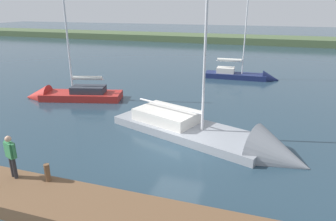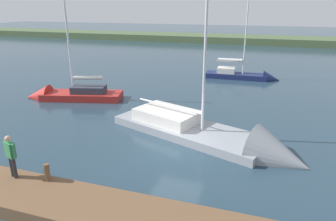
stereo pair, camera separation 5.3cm
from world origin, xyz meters
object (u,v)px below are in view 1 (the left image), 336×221
(sailboat_mid_channel, at_px, (67,96))
(sailboat_far_right, at_px, (245,77))
(mooring_post_near, at_px, (47,173))
(sailboat_behind_pier, at_px, (223,142))
(person_on_dock, at_px, (11,154))

(sailboat_mid_channel, bearing_deg, sailboat_far_right, -153.08)
(mooring_post_near, relative_size, sailboat_far_right, 0.08)
(sailboat_far_right, distance_m, sailboat_mid_channel, 16.47)
(sailboat_far_right, bearing_deg, mooring_post_near, -105.91)
(sailboat_far_right, relative_size, sailboat_behind_pier, 0.60)
(sailboat_mid_channel, xyz_separation_m, sailboat_behind_pier, (-12.40, 4.29, -0.06))
(sailboat_far_right, height_order, sailboat_behind_pier, sailboat_behind_pier)
(sailboat_far_right, xyz_separation_m, sailboat_mid_channel, (12.29, 10.96, 0.03))
(mooring_post_near, relative_size, sailboat_behind_pier, 0.05)
(sailboat_mid_channel, height_order, sailboat_behind_pier, sailboat_behind_pier)
(sailboat_far_right, xyz_separation_m, person_on_dock, (6.87, 21.73, 1.34))
(sailboat_far_right, bearing_deg, sailboat_behind_pier, -91.17)
(mooring_post_near, height_order, sailboat_behind_pier, sailboat_behind_pier)
(sailboat_far_right, height_order, person_on_dock, sailboat_far_right)
(sailboat_behind_pier, bearing_deg, mooring_post_near, -111.78)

